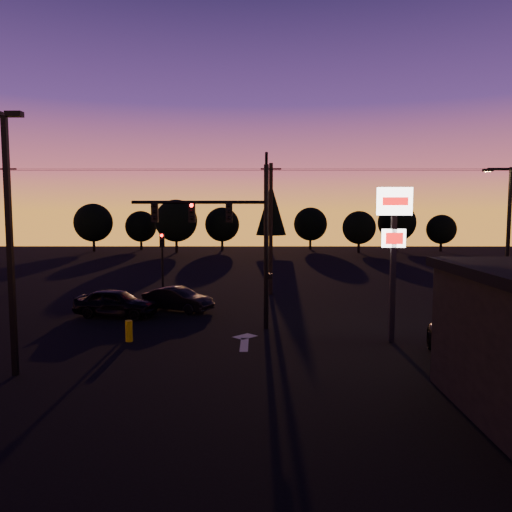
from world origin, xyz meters
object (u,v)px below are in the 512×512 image
at_px(pylon_sign, 394,231).
at_px(car_mid, 178,299).
at_px(parking_lot_light, 9,226).
at_px(car_left, 116,303).
at_px(secondary_signal, 162,257).
at_px(traffic_signal_mast, 233,228).
at_px(bollard, 129,331).
at_px(streetlight, 506,237).
at_px(suv_parked, 471,345).

xyz_separation_m(pylon_sign, car_mid, (-10.55, 6.83, -4.23)).
xyz_separation_m(parking_lot_light, car_left, (0.82, 9.74, -4.50)).
xyz_separation_m(secondary_signal, parking_lot_light, (-2.50, -14.49, 2.41)).
distance_m(traffic_signal_mast, car_left, 8.26).
bearing_deg(secondary_signal, traffic_signal_mast, -56.81).
distance_m(secondary_signal, car_mid, 4.10).
height_order(pylon_sign, bollard, pylon_sign).
bearing_deg(traffic_signal_mast, car_left, 157.38).
bearing_deg(traffic_signal_mast, bollard, -151.83).
bearing_deg(streetlight, traffic_signal_mast, -173.86).
relative_size(pylon_sign, streetlight, 0.85).
xyz_separation_m(parking_lot_light, pylon_sign, (14.50, 4.50, -0.36)).
bearing_deg(bollard, car_left, 111.50).
xyz_separation_m(traffic_signal_mast, bollard, (-4.54, -2.43, -4.47)).
relative_size(traffic_signal_mast, car_left, 1.90).
xyz_separation_m(traffic_signal_mast, secondary_signal, (-4.90, 7.49, -2.07)).
xyz_separation_m(streetlight, suv_parked, (-4.81, -7.30, -3.67)).
xyz_separation_m(traffic_signal_mast, car_mid, (-3.46, 4.33, -4.25)).
distance_m(parking_lot_light, pylon_sign, 15.19).
distance_m(pylon_sign, bollard, 12.46).
xyz_separation_m(bollard, suv_parked, (13.75, -3.36, 0.28)).
height_order(parking_lot_light, bollard, parking_lot_light).
xyz_separation_m(secondary_signal, car_mid, (1.45, -3.16, -2.18)).
relative_size(traffic_signal_mast, parking_lot_light, 0.94).
bearing_deg(streetlight, pylon_sign, -149.92).
relative_size(pylon_sign, car_left, 1.51).
bearing_deg(suv_parked, car_left, 161.45).
xyz_separation_m(secondary_signal, suv_parked, (14.10, -13.29, -2.11)).
bearing_deg(suv_parked, car_mid, 151.20).
distance_m(parking_lot_light, bollard, 7.21).
bearing_deg(bollard, parking_lot_light, -122.08).
distance_m(bollard, car_mid, 6.86).
xyz_separation_m(streetlight, bollard, (-18.55, -3.94, -3.95)).
bearing_deg(car_mid, suv_parked, -103.75).
xyz_separation_m(secondary_signal, pylon_sign, (12.00, -9.99, 2.05)).
height_order(secondary_signal, pylon_sign, pylon_sign).
relative_size(traffic_signal_mast, secondary_signal, 1.97).
relative_size(parking_lot_light, bollard, 9.72).
distance_m(traffic_signal_mast, pylon_sign, 7.52).
xyz_separation_m(parking_lot_light, streetlight, (21.41, 8.50, -0.85)).
height_order(pylon_sign, car_mid, pylon_sign).
bearing_deg(bollard, streetlight, 11.99).
bearing_deg(pylon_sign, bollard, 179.70).
distance_m(traffic_signal_mast, secondary_signal, 9.19).
bearing_deg(traffic_signal_mast, secondary_signal, 123.19).
relative_size(secondary_signal, streetlight, 0.54).
distance_m(car_left, car_mid, 3.51).
height_order(streetlight, suv_parked, streetlight).
height_order(parking_lot_light, car_left, parking_lot_light).
distance_m(car_left, suv_parked, 17.95).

